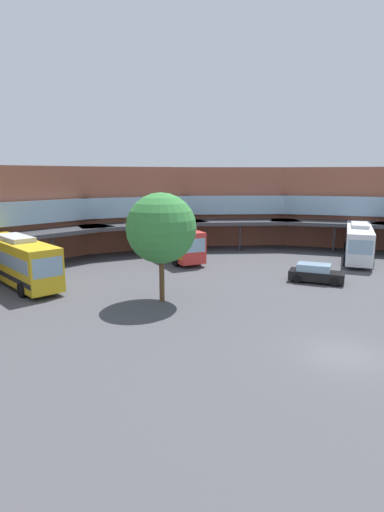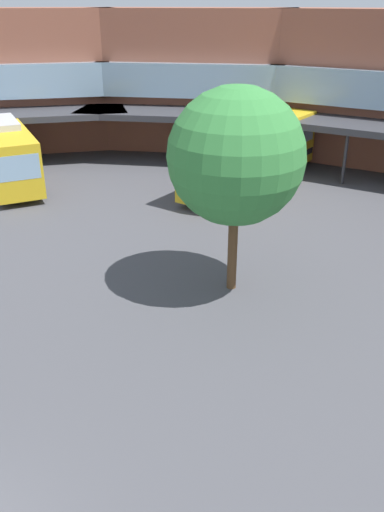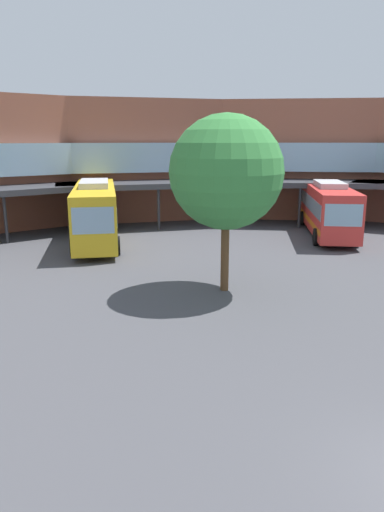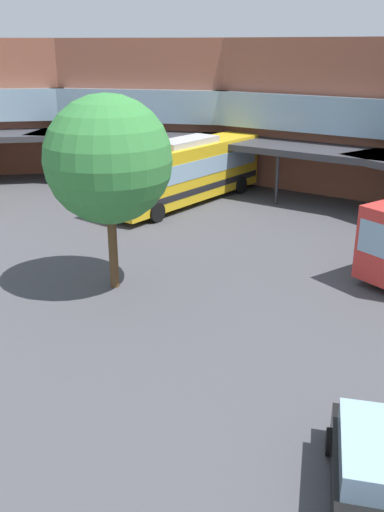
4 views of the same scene
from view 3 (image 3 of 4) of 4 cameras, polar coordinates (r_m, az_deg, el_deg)
name	(u,v)px [view 3 (image 3 of 4)]	position (r m, az deg, el deg)	size (l,w,h in m)	color
station_building	(185,170)	(27.25, -0.79, 10.18)	(75.84, 43.31, 9.64)	#93543F
bus_0	(328,208)	(34.63, 15.93, 5.50)	(6.23, 10.87, 3.72)	red
bus_3	(96,211)	(31.79, -11.43, 5.29)	(3.63, 12.25, 3.96)	gold
plaza_tree	(226,173)	(20.48, 4.11, 9.90)	(4.86, 4.86, 7.62)	brown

